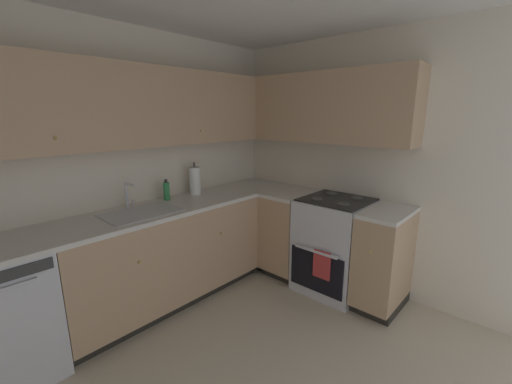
# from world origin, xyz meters

# --- Properties ---
(wall_back) EXTENTS (4.04, 0.05, 2.45)m
(wall_back) POSITION_xyz_m (0.00, 1.47, 1.22)
(wall_back) COLOR beige
(wall_back) RESTS_ON ground_plane
(wall_right) EXTENTS (0.05, 2.99, 2.45)m
(wall_right) POSITION_xyz_m (1.99, 0.00, 1.22)
(wall_right) COLOR beige
(wall_right) RESTS_ON ground_plane
(lower_cabinets_back) EXTENTS (1.85, 0.62, 0.88)m
(lower_cabinets_back) POSITION_xyz_m (0.44, 1.15, 0.44)
(lower_cabinets_back) COLOR tan
(lower_cabinets_back) RESTS_ON ground_plane
(countertop_back) EXTENTS (3.06, 0.60, 0.03)m
(countertop_back) POSITION_xyz_m (0.44, 1.15, 0.90)
(countertop_back) COLOR beige
(countertop_back) RESTS_ON lower_cabinets_back
(lower_cabinets_right) EXTENTS (0.62, 1.39, 0.88)m
(lower_cabinets_right) POSITION_xyz_m (1.67, 0.18, 0.44)
(lower_cabinets_right) COLOR tan
(lower_cabinets_right) RESTS_ON ground_plane
(countertop_right) EXTENTS (0.60, 1.39, 0.03)m
(countertop_right) POSITION_xyz_m (1.67, 0.18, 0.90)
(countertop_right) COLOR beige
(countertop_right) RESTS_ON lower_cabinets_right
(oven_range) EXTENTS (0.68, 0.62, 1.07)m
(oven_range) POSITION_xyz_m (1.69, 0.11, 0.47)
(oven_range) COLOR silver
(oven_range) RESTS_ON ground_plane
(upper_cabinets_back) EXTENTS (2.74, 0.34, 0.66)m
(upper_cabinets_back) POSITION_xyz_m (0.28, 1.29, 1.77)
(upper_cabinets_back) COLOR tan
(upper_cabinets_right) EXTENTS (0.32, 1.94, 0.66)m
(upper_cabinets_right) POSITION_xyz_m (1.81, 0.47, 1.77)
(upper_cabinets_right) COLOR tan
(sink) EXTENTS (0.60, 0.40, 0.10)m
(sink) POSITION_xyz_m (0.23, 1.12, 0.88)
(sink) COLOR #B7B7BC
(sink) RESTS_ON countertop_back
(faucet) EXTENTS (0.07, 0.16, 0.23)m
(faucet) POSITION_xyz_m (0.23, 1.32, 1.05)
(faucet) COLOR silver
(faucet) RESTS_ON countertop_back
(soap_bottle) EXTENTS (0.06, 0.06, 0.20)m
(soap_bottle) POSITION_xyz_m (0.61, 1.33, 1.00)
(soap_bottle) COLOR #338C4C
(soap_bottle) RESTS_ON countertop_back
(paper_towel_roll) EXTENTS (0.11, 0.11, 0.34)m
(paper_towel_roll) POSITION_xyz_m (0.93, 1.31, 1.06)
(paper_towel_roll) COLOR white
(paper_towel_roll) RESTS_ON countertop_back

